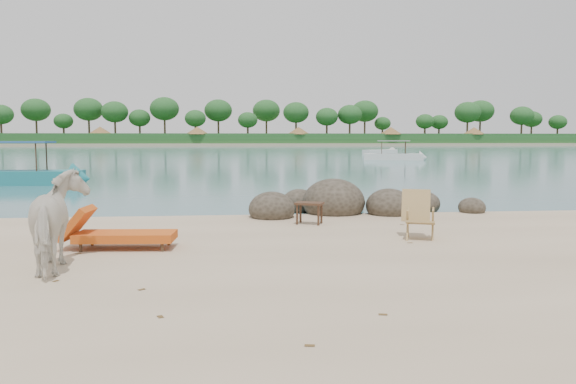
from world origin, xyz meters
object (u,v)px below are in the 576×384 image
at_px(boulders, 343,205).
at_px(deck_chair, 420,216).
at_px(boat_near, 15,149).
at_px(side_table, 309,215).
at_px(cow, 61,222).
at_px(lounge_chair, 126,232).

bearing_deg(boulders, deck_chair, -79.83).
relative_size(boulders, boat_near, 1.00).
distance_m(deck_chair, boat_near, 20.08).
bearing_deg(side_table, cow, -114.87).
bearing_deg(boulders, side_table, -121.47).
relative_size(cow, side_table, 2.86).
relative_size(cow, lounge_chair, 0.82).
xyz_separation_m(boulders, side_table, (-1.18, -1.93, 0.02)).
height_order(lounge_chair, boat_near, boat_near).
xyz_separation_m(boulders, cow, (-5.51, -5.96, 0.52)).
height_order(side_table, deck_chair, deck_chair).
distance_m(boulders, cow, 8.13).
xyz_separation_m(boulders, boat_near, (-12.41, 11.12, 1.32)).
bearing_deg(cow, lounge_chair, -124.90).
height_order(boulders, cow, cow).
xyz_separation_m(deck_chair, boat_near, (-13.14, 15.15, 1.07)).
distance_m(boulders, side_table, 2.26).
xyz_separation_m(lounge_chair, deck_chair, (5.58, 0.38, 0.15)).
relative_size(boulders, side_table, 10.18).
relative_size(boulders, deck_chair, 6.64).
bearing_deg(boat_near, cow, -65.71).
bearing_deg(lounge_chair, cow, -108.53).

